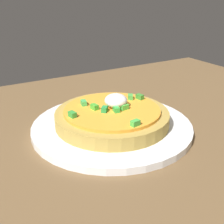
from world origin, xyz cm
name	(u,v)px	position (x,y,z in cm)	size (l,w,h in cm)	color
dining_table	(105,149)	(0.00, 0.00, 1.08)	(101.37, 70.46, 2.16)	brown
plate	(112,126)	(-3.17, -3.29, 2.70)	(25.53, 25.53, 1.08)	white
pizza	(112,116)	(-3.20, -3.30, 4.56)	(18.08, 18.08, 4.73)	#AD8E3F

